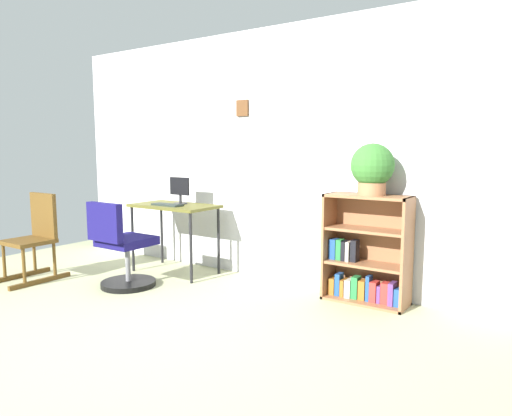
% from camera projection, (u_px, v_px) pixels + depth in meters
% --- Properties ---
extents(ground_plane, '(6.24, 6.24, 0.00)m').
position_uv_depth(ground_plane, '(89.00, 346.00, 3.17)').
color(ground_plane, '#A4A77F').
extents(wall_back, '(5.20, 0.12, 2.50)m').
position_uv_depth(wall_back, '(263.00, 156.00, 4.78)').
color(wall_back, silver).
rests_on(wall_back, ground_plane).
extents(desk, '(0.92, 0.51, 0.73)m').
position_uv_depth(desk, '(174.00, 211.00, 4.97)').
color(desk, brown).
rests_on(desk, ground_plane).
extents(monitor, '(0.26, 0.14, 0.29)m').
position_uv_depth(monitor, '(180.00, 190.00, 4.98)').
color(monitor, '#262628').
rests_on(monitor, desk).
extents(keyboard, '(0.35, 0.13, 0.02)m').
position_uv_depth(keyboard, '(167.00, 205.00, 4.86)').
color(keyboard, '#242D29').
rests_on(keyboard, desk).
extents(office_chair, '(0.52, 0.55, 0.84)m').
position_uv_depth(office_chair, '(122.00, 252.00, 4.45)').
color(office_chair, black).
rests_on(office_chair, ground_plane).
extents(rocking_chair, '(0.42, 0.64, 0.87)m').
position_uv_depth(rocking_chair, '(35.00, 236.00, 4.74)').
color(rocking_chair, '#573B17').
rests_on(rocking_chair, ground_plane).
extents(bookshelf_low, '(0.72, 0.30, 0.94)m').
position_uv_depth(bookshelf_low, '(366.00, 255.00, 4.05)').
color(bookshelf_low, '#8E5C3B').
rests_on(bookshelf_low, ground_plane).
extents(potted_plant_on_shelf, '(0.36, 0.36, 0.43)m').
position_uv_depth(potted_plant_on_shelf, '(372.00, 168.00, 3.89)').
color(potted_plant_on_shelf, '#9E6642').
rests_on(potted_plant_on_shelf, bookshelf_low).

